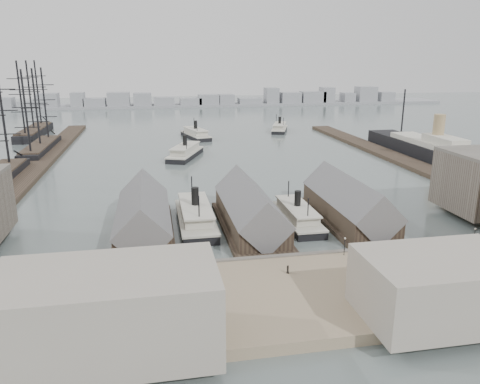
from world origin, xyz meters
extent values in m
plane|color=#515D5D|center=(0.00, 0.00, 0.00)|extent=(900.00, 900.00, 0.00)
cube|color=#85735A|center=(0.00, -20.00, 1.00)|extent=(180.00, 30.00, 2.00)
cube|color=#59544C|center=(0.00, -5.20, 1.15)|extent=(180.00, 1.20, 2.30)
cube|color=#2D231C|center=(-68.00, 100.00, 0.80)|extent=(10.00, 220.00, 1.60)
cube|color=#2D231C|center=(78.00, 90.00, 0.80)|extent=(10.00, 180.00, 1.60)
cube|color=#2D231C|center=(-26.00, 16.00, 0.60)|extent=(14.00, 42.00, 1.20)
cube|color=#2D231C|center=(-26.00, 17.00, 3.70)|extent=(12.00, 36.00, 5.00)
cube|color=#59595B|center=(-26.00, 17.00, 6.30)|extent=(12.60, 37.00, 12.60)
cube|color=#2D231C|center=(0.00, 16.00, 0.60)|extent=(14.00, 42.00, 1.20)
cube|color=#2D231C|center=(0.00, 17.00, 3.70)|extent=(12.00, 36.00, 5.00)
cube|color=#59595B|center=(0.00, 17.00, 6.30)|extent=(12.60, 37.00, 12.60)
cube|color=#2D231C|center=(26.00, 16.00, 0.60)|extent=(14.00, 42.00, 1.20)
cube|color=#2D231C|center=(26.00, 17.00, 3.70)|extent=(12.00, 36.00, 5.00)
cube|color=#59595B|center=(26.00, 17.00, 6.30)|extent=(12.60, 37.00, 12.60)
cube|color=gray|center=(20.00, -32.00, 7.00)|extent=(24.00, 16.00, 10.00)
cube|color=gray|center=(-30.00, -32.00, 8.00)|extent=(30.00, 16.00, 12.00)
cylinder|color=black|center=(-45.00, -7.00, 3.80)|extent=(0.16, 0.16, 3.60)
sphere|color=beige|center=(-45.00, -7.00, 5.70)|extent=(0.44, 0.44, 0.44)
cylinder|color=black|center=(-15.00, -7.00, 3.80)|extent=(0.16, 0.16, 3.60)
sphere|color=beige|center=(-15.00, -7.00, 5.70)|extent=(0.44, 0.44, 0.44)
cylinder|color=black|center=(15.00, -7.00, 3.80)|extent=(0.16, 0.16, 3.60)
sphere|color=beige|center=(15.00, -7.00, 5.70)|extent=(0.44, 0.44, 0.44)
cylinder|color=black|center=(45.00, -7.00, 3.80)|extent=(0.16, 0.16, 3.60)
sphere|color=beige|center=(45.00, -7.00, 5.70)|extent=(0.44, 0.44, 0.44)
cube|color=gray|center=(0.00, 340.00, 1.00)|extent=(500.00, 40.00, 2.00)
cube|color=gray|center=(-145.16, 330.00, 5.14)|extent=(20.65, 14.00, 10.28)
cube|color=gray|center=(-123.57, 330.00, 3.62)|extent=(14.71, 14.00, 7.23)
cube|color=gray|center=(-107.98, 330.00, 6.62)|extent=(17.63, 14.00, 13.23)
cube|color=gray|center=(-83.49, 330.00, 6.79)|extent=(10.74, 14.00, 13.58)
cube|color=gray|center=(-69.86, 330.00, 4.32)|extent=(18.06, 14.00, 8.64)
cube|color=gray|center=(-49.92, 330.00, 6.64)|extent=(18.55, 14.00, 13.29)
cube|color=gray|center=(-29.70, 330.00, 6.24)|extent=(15.33, 14.00, 12.47)
cube|color=gray|center=(-11.29, 330.00, 4.36)|extent=(17.56, 14.00, 8.72)
cube|color=gray|center=(11.96, 330.00, 3.82)|extent=(18.76, 14.00, 7.63)
cube|color=gray|center=(27.85, 330.00, 5.17)|extent=(17.61, 14.00, 10.35)
cube|color=gray|center=(44.04, 330.00, 5.15)|extent=(13.38, 14.00, 10.30)
cube|color=gray|center=(65.61, 330.00, 3.38)|extent=(20.73, 14.00, 6.75)
cube|color=gray|center=(85.69, 330.00, 7.79)|extent=(11.51, 14.00, 15.57)
cube|color=gray|center=(103.47, 330.00, 5.63)|extent=(18.17, 14.00, 11.26)
cube|color=gray|center=(125.20, 330.00, 5.92)|extent=(21.81, 14.00, 11.83)
cube|color=gray|center=(139.05, 330.00, 7.75)|extent=(11.12, 14.00, 15.50)
cube|color=gray|center=(159.69, 330.00, 5.14)|extent=(10.90, 14.00, 10.29)
cube|color=gray|center=(177.90, 330.00, 7.86)|extent=(17.95, 14.00, 15.72)
cube|color=gray|center=(197.92, 330.00, 5.26)|extent=(14.21, 14.00, 10.51)
cube|color=black|center=(-13.00, 22.45, 0.95)|extent=(8.46, 29.62, 1.90)
cube|color=beige|center=(-13.00, 22.45, 2.33)|extent=(8.89, 29.62, 0.53)
cube|color=beige|center=(-13.00, 22.45, 3.81)|extent=(6.88, 21.16, 2.33)
cube|color=beige|center=(-13.00, 22.45, 5.29)|extent=(7.40, 23.27, 0.42)
cylinder|color=black|center=(-13.00, 22.45, 7.62)|extent=(1.90, 1.90, 4.76)
cylinder|color=black|center=(-13.00, 31.97, 7.40)|extent=(0.32, 0.32, 6.35)
cylinder|color=black|center=(-13.00, 12.93, 7.40)|extent=(0.32, 0.32, 6.35)
cube|color=black|center=(13.00, 19.04, 0.83)|extent=(7.35, 25.74, 1.65)
cube|color=beige|center=(13.00, 19.04, 2.02)|extent=(7.72, 25.74, 0.46)
cube|color=beige|center=(13.00, 19.04, 3.31)|extent=(5.97, 18.38, 2.02)
cube|color=beige|center=(13.00, 19.04, 4.60)|extent=(6.43, 20.22, 0.37)
cylinder|color=black|center=(13.00, 19.04, 6.62)|extent=(1.65, 1.65, 4.14)
cylinder|color=black|center=(13.00, 27.31, 6.43)|extent=(0.28, 0.28, 5.52)
cylinder|color=black|center=(13.00, 10.77, 6.43)|extent=(0.28, 0.28, 5.52)
cube|color=black|center=(-9.29, 108.27, 0.93)|extent=(18.21, 29.96, 1.86)
cube|color=beige|center=(-9.29, 108.27, 2.27)|extent=(18.60, 30.11, 0.52)
cube|color=beige|center=(-9.29, 108.27, 3.72)|extent=(13.77, 21.69, 2.27)
cube|color=beige|center=(-9.29, 108.27, 5.17)|extent=(15.00, 23.80, 0.41)
cylinder|color=black|center=(-9.29, 108.27, 7.44)|extent=(1.86, 1.86, 4.65)
cylinder|color=black|center=(-9.29, 117.57, 7.23)|extent=(0.31, 0.31, 6.20)
cylinder|color=black|center=(-9.29, 98.97, 7.23)|extent=(0.31, 0.31, 6.20)
cube|color=black|center=(0.01, 158.49, 0.89)|extent=(14.54, 28.94, 1.79)
cube|color=beige|center=(0.01, 158.49, 2.19)|extent=(14.93, 29.04, 0.50)
cube|color=beige|center=(0.01, 158.49, 3.58)|extent=(11.15, 20.86, 2.19)
cube|color=beige|center=(0.01, 158.49, 4.97)|extent=(12.12, 22.91, 0.40)
cylinder|color=black|center=(0.01, 158.49, 7.16)|extent=(1.79, 1.79, 4.47)
cylinder|color=black|center=(0.01, 167.44, 6.96)|extent=(0.30, 0.30, 5.97)
cylinder|color=black|center=(0.01, 149.54, 6.96)|extent=(0.30, 0.30, 5.97)
cube|color=black|center=(50.55, 173.07, 0.82)|extent=(15.51, 26.44, 1.64)
cube|color=beige|center=(50.55, 173.07, 2.00)|extent=(15.85, 26.56, 0.46)
cube|color=beige|center=(50.55, 173.07, 3.28)|extent=(11.75, 19.13, 2.00)
cube|color=beige|center=(50.55, 173.07, 4.55)|extent=(12.79, 20.99, 0.36)
cylinder|color=black|center=(50.55, 173.07, 6.55)|extent=(1.64, 1.64, 4.10)
cylinder|color=black|center=(50.55, 181.26, 6.37)|extent=(0.27, 0.27, 5.46)
cylinder|color=black|center=(50.55, 164.88, 6.37)|extent=(0.27, 0.27, 5.46)
cylinder|color=black|center=(-75.24, 90.35, 21.22)|extent=(0.85, 0.85, 36.08)
cube|color=black|center=(-73.00, 131.61, 1.81)|extent=(9.05, 52.30, 3.62)
cube|color=#2D231C|center=(-73.00, 131.61, 3.92)|extent=(8.55, 47.07, 0.60)
cylinder|color=black|center=(-73.00, 113.30, 20.12)|extent=(0.80, 0.80, 34.20)
cylinder|color=black|center=(-73.00, 131.61, 20.12)|extent=(0.80, 0.80, 34.20)
cylinder|color=black|center=(-73.00, 149.91, 20.12)|extent=(0.80, 0.80, 34.20)
cube|color=black|center=(-86.77, 182.11, 1.96)|extent=(9.81, 54.49, 3.92)
cube|color=#2D231C|center=(-86.77, 182.11, 4.25)|extent=(9.26, 49.04, 0.65)
cylinder|color=black|center=(-86.77, 163.04, 21.80)|extent=(0.87, 0.87, 37.05)
cylinder|color=black|center=(-86.77, 182.11, 21.80)|extent=(0.87, 0.87, 37.05)
cylinder|color=black|center=(-86.77, 201.19, 21.80)|extent=(0.87, 0.87, 37.05)
cube|color=black|center=(92.00, 80.79, 3.08)|extent=(13.35, 97.55, 6.16)
cube|color=beige|center=(92.00, 80.79, 7.19)|extent=(11.29, 56.47, 2.05)
cube|color=beige|center=(92.00, 75.66, 9.75)|extent=(8.21, 20.54, 3.08)
cylinder|color=tan|center=(92.00, 80.79, 14.38)|extent=(4.52, 4.52, 10.27)
imported|color=black|center=(-36.62, -18.84, 2.78)|extent=(1.52, 1.38, 1.55)
cube|color=#3F2D21|center=(-39.20, -19.07, 2.90)|extent=(2.73, 1.73, 0.25)
cylinder|color=black|center=(-39.14, -19.77, 2.55)|extent=(1.10, 0.18, 1.10)
cylinder|color=black|center=(-39.27, -18.38, 2.55)|extent=(1.10, 0.18, 1.10)
imported|color=black|center=(-18.69, -16.91, 2.83)|extent=(2.15, 1.45, 1.66)
cube|color=#3F2D21|center=(-21.16, -17.69, 2.90)|extent=(2.93, 2.22, 0.25)
cylinder|color=black|center=(-20.95, -18.36, 2.55)|extent=(1.07, 0.41, 1.10)
cylinder|color=black|center=(-21.38, -17.03, 2.55)|extent=(1.07, 0.41, 1.10)
imported|color=black|center=(18.78, -25.37, 2.77)|extent=(1.74, 1.88, 1.53)
cube|color=#3F2D21|center=(16.33, -24.47, 2.90)|extent=(2.96, 2.30, 0.25)
cylinder|color=black|center=(16.09, -25.13, 2.55)|extent=(1.06, 0.45, 1.10)
cylinder|color=black|center=(16.57, -23.82, 2.55)|extent=(1.06, 0.45, 1.10)
imported|color=black|center=(-45.56, -8.60, 2.82)|extent=(0.74, 0.68, 1.65)
imported|color=black|center=(-41.61, -23.47, 2.87)|extent=(1.06, 1.08, 1.75)
imported|color=black|center=(-22.64, -9.11, 2.87)|extent=(1.19, 0.77, 1.73)
imported|color=black|center=(-16.75, -26.46, 2.91)|extent=(1.13, 0.97, 1.82)
imported|color=black|center=(1.12, -13.06, 2.80)|extent=(0.53, 0.79, 1.60)
imported|color=black|center=(10.48, -23.55, 2.78)|extent=(0.52, 0.64, 1.56)
imported|color=black|center=(18.55, -8.41, 2.90)|extent=(0.90, 0.71, 1.80)
imported|color=black|center=(32.01, -22.84, 2.85)|extent=(1.07, 1.26, 1.70)
camera|label=1|loc=(-22.82, -91.05, 41.28)|focal=35.00mm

